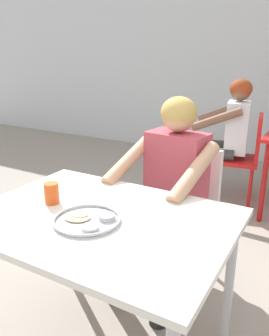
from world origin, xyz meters
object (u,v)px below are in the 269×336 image
object	(u,v)px
drinking_cup	(52,193)
chair_foreground	(184,202)
chair_red_left	(244,153)
diner_foreground	(168,181)
patron_background	(227,129)
thali_tray	(87,220)
table_foreground	(101,232)

from	to	relation	value
drinking_cup	chair_foreground	bearing A→B (deg)	67.81
chair_red_left	chair_foreground	bearing A→B (deg)	-93.23
drinking_cup	chair_red_left	distance (m)	2.22
chair_foreground	diner_foreground	size ratio (longest dim) A/B	0.72
diner_foreground	chair_red_left	size ratio (longest dim) A/B	1.36
patron_background	chair_red_left	bearing A→B (deg)	-4.92
thali_tray	patron_background	distance (m)	2.25
table_foreground	diner_foreground	bearing A→B (deg)	85.97
thali_tray	drinking_cup	world-z (taller)	drinking_cup
thali_tray	chair_foreground	distance (m)	0.94
chair_foreground	chair_red_left	distance (m)	1.34
drinking_cup	diner_foreground	xyz separation A→B (m)	(0.32, 0.61, -0.09)
table_foreground	chair_foreground	xyz separation A→B (m)	(0.06, 0.83, -0.17)
chair_foreground	diner_foreground	distance (m)	0.31
table_foreground	chair_foreground	world-z (taller)	chair_foreground
table_foreground	thali_tray	world-z (taller)	thali_tray
thali_tray	patron_background	world-z (taller)	patron_background
table_foreground	chair_red_left	distance (m)	2.17
table_foreground	patron_background	xyz separation A→B (m)	(-0.05, 2.18, 0.05)
diner_foreground	drinking_cup	bearing A→B (deg)	-117.48
drinking_cup	chair_red_left	size ratio (longest dim) A/B	0.12
diner_foreground	patron_background	world-z (taller)	patron_background
thali_tray	chair_red_left	xyz separation A→B (m)	(0.15, 2.24, -0.25)
drinking_cup	diner_foreground	distance (m)	0.69
table_foreground	drinking_cup	bearing A→B (deg)	-179.98
diner_foreground	chair_red_left	world-z (taller)	diner_foreground
table_foreground	chair_red_left	size ratio (longest dim) A/B	1.29
chair_red_left	patron_background	size ratio (longest dim) A/B	0.73
table_foreground	thali_tray	xyz separation A→B (m)	(-0.01, -0.08, 0.09)
table_foreground	diner_foreground	xyz separation A→B (m)	(0.04, 0.61, 0.04)
thali_tray	chair_red_left	bearing A→B (deg)	86.11
diner_foreground	chair_red_left	distance (m)	1.57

